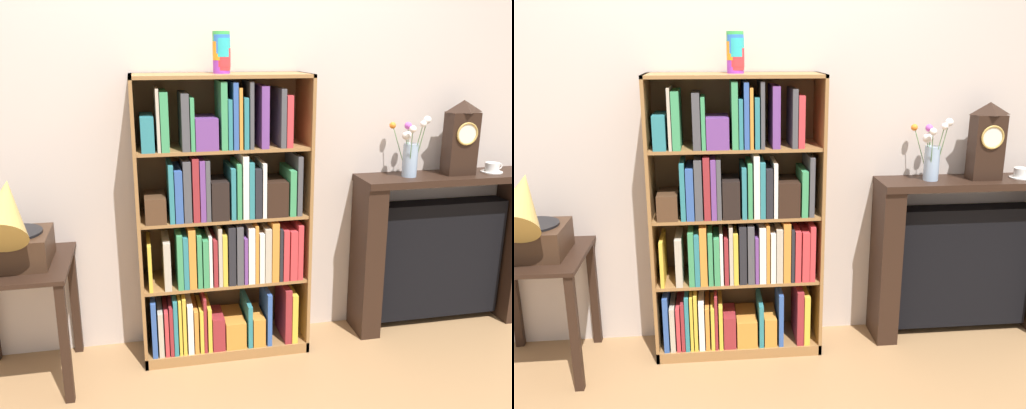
# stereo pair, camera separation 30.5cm
# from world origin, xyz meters

# --- Properties ---
(ground_plane) EXTENTS (7.99, 6.40, 0.02)m
(ground_plane) POSITION_xyz_m (0.00, 0.00, -0.01)
(ground_plane) COLOR #997047
(wall_back) EXTENTS (4.99, 0.08, 2.60)m
(wall_back) POSITION_xyz_m (0.15, 0.34, 1.30)
(wall_back) COLOR beige
(wall_back) RESTS_ON ground
(bookshelf) EXTENTS (0.92, 0.33, 1.55)m
(bookshelf) POSITION_xyz_m (-0.00, 0.13, 0.72)
(bookshelf) COLOR olive
(bookshelf) RESTS_ON ground
(cup_stack) EXTENTS (0.09, 0.09, 0.21)m
(cup_stack) POSITION_xyz_m (0.01, 0.15, 1.66)
(cup_stack) COLOR purple
(cup_stack) RESTS_ON bookshelf
(side_table_left) EXTENTS (0.51, 0.55, 0.65)m
(side_table_left) POSITION_xyz_m (-1.05, 0.03, 0.50)
(side_table_left) COLOR black
(side_table_left) RESTS_ON ground
(gramophone) EXTENTS (0.33, 0.48, 0.51)m
(gramophone) POSITION_xyz_m (-1.05, -0.03, 0.86)
(gramophone) COLOR #382316
(gramophone) RESTS_ON side_table_left
(fireplace_mantel) EXTENTS (1.09, 0.28, 0.96)m
(fireplace_mantel) POSITION_xyz_m (1.35, 0.19, 0.47)
(fireplace_mantel) COLOR black
(fireplace_mantel) RESTS_ON ground
(mantel_clock) EXTENTS (0.17, 0.12, 0.43)m
(mantel_clock) POSITION_xyz_m (1.40, 0.16, 1.18)
(mantel_clock) COLOR black
(mantel_clock) RESTS_ON fireplace_mantel
(flower_vase) EXTENTS (0.19, 0.18, 0.35)m
(flower_vase) POSITION_xyz_m (1.09, 0.16, 1.11)
(flower_vase) COLOR #99B2D1
(flower_vase) RESTS_ON fireplace_mantel
(teacup_with_saucer) EXTENTS (0.13, 0.13, 0.06)m
(teacup_with_saucer) POSITION_xyz_m (1.63, 0.17, 0.99)
(teacup_with_saucer) COLOR white
(teacup_with_saucer) RESTS_ON fireplace_mantel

